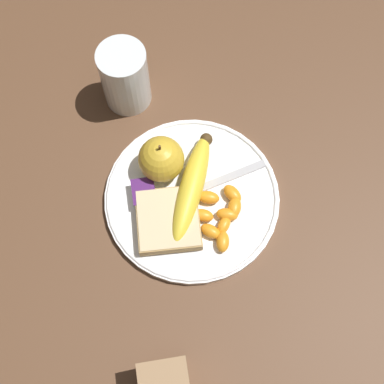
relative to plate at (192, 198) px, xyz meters
name	(u,v)px	position (x,y,z in m)	size (l,w,h in m)	color
ground_plane	(192,200)	(0.00, 0.00, -0.01)	(3.00, 3.00, 0.00)	brown
plate	(192,198)	(0.00, 0.00, 0.00)	(0.27, 0.27, 0.01)	white
juice_glass	(125,79)	(0.20, 0.07, 0.05)	(0.08, 0.08, 0.11)	silver
apple	(161,159)	(0.05, 0.04, 0.04)	(0.07, 0.07, 0.08)	gold
banana	(193,186)	(0.01, 0.00, 0.02)	(0.18, 0.10, 0.04)	yellow
bread_slice	(168,220)	(-0.03, 0.04, 0.02)	(0.10, 0.10, 0.02)	#AB8751
fork	(195,191)	(0.01, -0.01, 0.01)	(0.07, 0.20, 0.00)	#B2B2B7
jam_packet	(144,193)	(0.01, 0.07, 0.01)	(0.04, 0.03, 0.02)	silver
orange_segment_0	(232,194)	(-0.01, -0.06, 0.01)	(0.04, 0.03, 0.02)	orange
orange_segment_1	(234,207)	(-0.03, -0.06, 0.01)	(0.04, 0.03, 0.02)	orange
orange_segment_2	(203,215)	(-0.04, -0.01, 0.01)	(0.03, 0.04, 0.02)	orange
orange_segment_3	(211,231)	(-0.06, -0.02, 0.01)	(0.03, 0.04, 0.02)	orange
orange_segment_4	(208,197)	(-0.01, -0.02, 0.01)	(0.03, 0.04, 0.02)	orange
orange_segment_5	(223,242)	(-0.08, -0.03, 0.01)	(0.04, 0.03, 0.02)	orange
orange_segment_6	(227,215)	(-0.04, -0.05, 0.01)	(0.03, 0.04, 0.02)	orange
orange_segment_7	(224,225)	(-0.05, -0.04, 0.01)	(0.03, 0.03, 0.02)	orange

